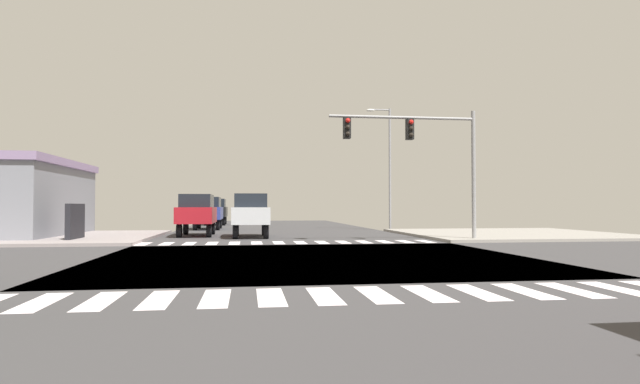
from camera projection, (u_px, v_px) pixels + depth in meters
ground at (315, 259)px, 17.25m from camera, size 90.00×90.00×0.05m
sidewalk_corner_ne at (510, 234)px, 30.91m from camera, size 12.00×12.00×0.14m
sidewalk_corner_nw at (36, 237)px, 27.37m from camera, size 12.00×12.00×0.14m
crosswalk_near at (351, 295)px, 9.99m from camera, size 13.50×2.00×0.01m
crosswalk_far at (289, 243)px, 24.45m from camera, size 13.50×2.00×0.01m
traffic_signal_mast at (418, 143)px, 25.27m from camera, size 7.17×0.55×6.30m
street_lamp at (387, 158)px, 37.41m from camera, size 1.78×0.32×8.59m
suv_farside_2 at (216, 209)px, 47.92m from camera, size 1.96×4.60×2.34m
suv_queued_3 at (208, 210)px, 38.63m from camera, size 1.96×4.60×2.34m
suv_middle_5 at (251, 211)px, 28.84m from camera, size 1.96×4.60×2.34m
suv_outer_6 at (197, 211)px, 30.04m from camera, size 1.96×4.60×2.34m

